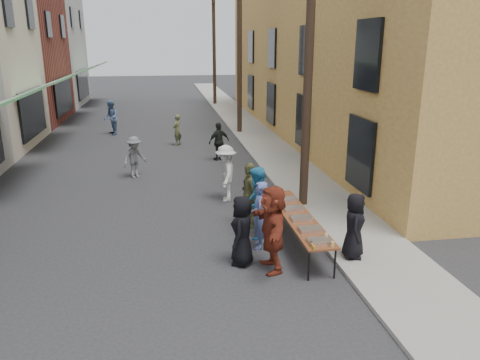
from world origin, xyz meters
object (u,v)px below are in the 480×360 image
object	(u,v)px
catering_tray_sausage	(319,241)
guest_front_c	(257,203)
guest_front_a	(242,231)
utility_pole_near	(309,55)
utility_pole_far	(214,46)
server	(354,226)
utility_pole_mid	(240,48)
serving_table	(298,217)

from	to	relation	value
catering_tray_sausage	guest_front_c	bearing A→B (deg)	112.65
guest_front_a	guest_front_c	bearing A→B (deg)	179.68
utility_pole_near	utility_pole_far	distance (m)	24.00
utility_pole_near	guest_front_c	xyz separation A→B (m)	(-1.87, -2.04, -3.57)
utility_pole_near	guest_front_c	distance (m)	4.51
guest_front_a	catering_tray_sausage	bearing A→B (deg)	85.89
server	guest_front_c	bearing A→B (deg)	67.86
utility_pole_near	guest_front_c	size ratio (longest dim) A/B	4.81
utility_pole_near	server	world-z (taller)	utility_pole_near
utility_pole_far	utility_pole_mid	bearing A→B (deg)	-90.00
serving_table	guest_front_c	bearing A→B (deg)	148.28
utility_pole_mid	guest_front_a	distance (m)	16.10
utility_pole_mid	utility_pole_far	world-z (taller)	same
guest_front_c	serving_table	bearing A→B (deg)	77.19
utility_pole_near	catering_tray_sausage	world-z (taller)	utility_pole_near
utility_pole_far	guest_front_c	xyz separation A→B (m)	(-1.87, -26.04, -3.57)
utility_pole_near	server	bearing A→B (deg)	-89.24
serving_table	catering_tray_sausage	bearing A→B (deg)	-90.00
guest_front_c	catering_tray_sausage	bearing A→B (deg)	41.55
utility_pole_mid	utility_pole_far	size ratio (longest dim) A/B	1.00
guest_front_a	server	xyz separation A→B (m)	(2.54, -0.27, 0.06)
utility_pole_far	catering_tray_sausage	size ratio (longest dim) A/B	18.00
serving_table	catering_tray_sausage	distance (m)	1.65
catering_tray_sausage	utility_pole_far	bearing A→B (deg)	88.08
guest_front_c	server	bearing A→B (deg)	67.29
serving_table	server	distance (m)	1.52
utility_pole_far	catering_tray_sausage	world-z (taller)	utility_pole_far
serving_table	catering_tray_sausage	world-z (taller)	catering_tray_sausage
utility_pole_far	serving_table	distance (m)	26.90
utility_pole_far	guest_front_c	distance (m)	26.35
server	serving_table	bearing A→B (deg)	60.73
utility_pole_mid	guest_front_a	size ratio (longest dim) A/B	5.55
utility_pole_far	guest_front_a	xyz separation A→B (m)	(-2.49, -27.47, -3.69)
catering_tray_sausage	server	xyz separation A→B (m)	(1.00, 0.51, 0.08)
guest_front_a	serving_table	bearing A→B (deg)	142.11
catering_tray_sausage	server	distance (m)	1.12
utility_pole_near	guest_front_c	world-z (taller)	utility_pole_near
utility_pole_mid	serving_table	world-z (taller)	utility_pole_mid
utility_pole_near	serving_table	distance (m)	4.70
guest_front_c	utility_pole_near	bearing A→B (deg)	156.32
utility_pole_mid	catering_tray_sausage	size ratio (longest dim) A/B	18.00
utility_pole_near	utility_pole_far	size ratio (longest dim) A/B	1.00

